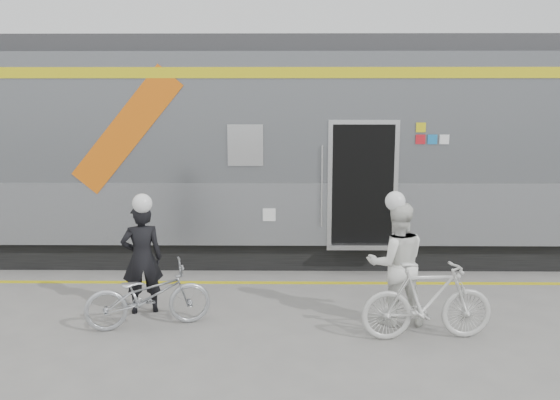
{
  "coord_description": "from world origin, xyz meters",
  "views": [
    {
      "loc": [
        -0.08,
        -7.31,
        3.06
      ],
      "look_at": [
        -0.18,
        1.6,
        1.5
      ],
      "focal_mm": 38.0,
      "sensor_mm": 36.0,
      "label": 1
    }
  ],
  "objects_px": {
    "man": "(142,259)",
    "woman": "(397,264)",
    "bicycle_right": "(427,301)",
    "bicycle_left": "(148,295)"
  },
  "relations": [
    {
      "from": "bicycle_left",
      "to": "woman",
      "type": "distance_m",
      "value": 3.37
    },
    {
      "from": "man",
      "to": "bicycle_right",
      "type": "xyz_separation_m",
      "value": [
        3.84,
        -0.93,
        -0.28
      ]
    },
    {
      "from": "man",
      "to": "woman",
      "type": "bearing_deg",
      "value": 157.1
    },
    {
      "from": "man",
      "to": "bicycle_left",
      "type": "bearing_deg",
      "value": 93.23
    },
    {
      "from": "woman",
      "to": "bicycle_right",
      "type": "xyz_separation_m",
      "value": [
        0.3,
        -0.55,
        -0.33
      ]
    },
    {
      "from": "man",
      "to": "woman",
      "type": "xyz_separation_m",
      "value": [
        3.54,
        -0.38,
        0.05
      ]
    },
    {
      "from": "man",
      "to": "bicycle_right",
      "type": "height_order",
      "value": "man"
    },
    {
      "from": "woman",
      "to": "bicycle_left",
      "type": "bearing_deg",
      "value": -1.86
    },
    {
      "from": "man",
      "to": "bicycle_right",
      "type": "relative_size",
      "value": 0.94
    },
    {
      "from": "man",
      "to": "bicycle_right",
      "type": "distance_m",
      "value": 3.96
    }
  ]
}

